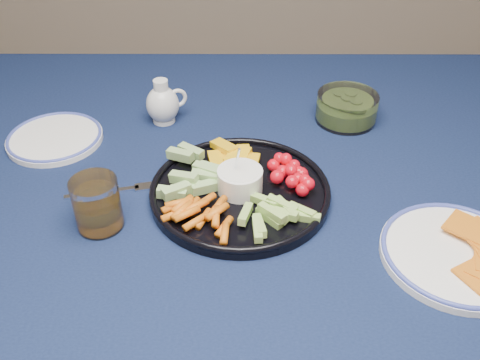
{
  "coord_description": "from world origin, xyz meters",
  "views": [
    {
      "loc": [
        0.02,
        -0.84,
        1.36
      ],
      "look_at": [
        0.02,
        -0.09,
        0.78
      ],
      "focal_mm": 40.0,
      "sensor_mm": 36.0,
      "label": 1
    }
  ],
  "objects_px": {
    "crudite_platter": "(239,188)",
    "creamer_pitcher": "(163,104)",
    "dining_table": "(232,203)",
    "juice_tumbler": "(98,207)",
    "pickle_bowl": "(347,109)",
    "cheese_plate": "(457,252)",
    "side_plate_extra": "(55,138)"
  },
  "relations": [
    {
      "from": "creamer_pitcher",
      "to": "pickle_bowl",
      "type": "height_order",
      "value": "creamer_pitcher"
    },
    {
      "from": "creamer_pitcher",
      "to": "side_plate_extra",
      "type": "relative_size",
      "value": 0.51
    },
    {
      "from": "dining_table",
      "to": "pickle_bowl",
      "type": "distance_m",
      "value": 0.33
    },
    {
      "from": "dining_table",
      "to": "juice_tumbler",
      "type": "bearing_deg",
      "value": -143.37
    },
    {
      "from": "pickle_bowl",
      "to": "side_plate_extra",
      "type": "distance_m",
      "value": 0.63
    },
    {
      "from": "crudite_platter",
      "to": "cheese_plate",
      "type": "bearing_deg",
      "value": -24.05
    },
    {
      "from": "dining_table",
      "to": "side_plate_extra",
      "type": "distance_m",
      "value": 0.4
    },
    {
      "from": "cheese_plate",
      "to": "creamer_pitcher",
      "type": "bearing_deg",
      "value": 140.69
    },
    {
      "from": "cheese_plate",
      "to": "dining_table",
      "type": "bearing_deg",
      "value": 146.24
    },
    {
      "from": "creamer_pitcher",
      "to": "dining_table",
      "type": "bearing_deg",
      "value": -49.56
    },
    {
      "from": "dining_table",
      "to": "juice_tumbler",
      "type": "relative_size",
      "value": 17.85
    },
    {
      "from": "dining_table",
      "to": "juice_tumbler",
      "type": "height_order",
      "value": "juice_tumbler"
    },
    {
      "from": "dining_table",
      "to": "pickle_bowl",
      "type": "xyz_separation_m",
      "value": [
        0.25,
        0.18,
        0.12
      ]
    },
    {
      "from": "crudite_platter",
      "to": "side_plate_extra",
      "type": "bearing_deg",
      "value": 154.74
    },
    {
      "from": "juice_tumbler",
      "to": "side_plate_extra",
      "type": "height_order",
      "value": "juice_tumbler"
    },
    {
      "from": "dining_table",
      "to": "crudite_platter",
      "type": "relative_size",
      "value": 5.08
    },
    {
      "from": "crudite_platter",
      "to": "juice_tumbler",
      "type": "distance_m",
      "value": 0.25
    },
    {
      "from": "crudite_platter",
      "to": "juice_tumbler",
      "type": "bearing_deg",
      "value": -161.53
    },
    {
      "from": "cheese_plate",
      "to": "juice_tumbler",
      "type": "distance_m",
      "value": 0.59
    },
    {
      "from": "cheese_plate",
      "to": "side_plate_extra",
      "type": "distance_m",
      "value": 0.81
    },
    {
      "from": "cheese_plate",
      "to": "crudite_platter",
      "type": "bearing_deg",
      "value": 155.95
    },
    {
      "from": "dining_table",
      "to": "side_plate_extra",
      "type": "height_order",
      "value": "side_plate_extra"
    },
    {
      "from": "crudite_platter",
      "to": "creamer_pitcher",
      "type": "relative_size",
      "value": 3.29
    },
    {
      "from": "creamer_pitcher",
      "to": "cheese_plate",
      "type": "distance_m",
      "value": 0.66
    },
    {
      "from": "crudite_platter",
      "to": "pickle_bowl",
      "type": "height_order",
      "value": "crudite_platter"
    },
    {
      "from": "crudite_platter",
      "to": "side_plate_extra",
      "type": "distance_m",
      "value": 0.43
    },
    {
      "from": "pickle_bowl",
      "to": "cheese_plate",
      "type": "relative_size",
      "value": 0.56
    },
    {
      "from": "juice_tumbler",
      "to": "side_plate_extra",
      "type": "xyz_separation_m",
      "value": [
        -0.15,
        0.26,
        -0.03
      ]
    },
    {
      "from": "juice_tumbler",
      "to": "side_plate_extra",
      "type": "distance_m",
      "value": 0.3
    },
    {
      "from": "pickle_bowl",
      "to": "juice_tumbler",
      "type": "bearing_deg",
      "value": -143.48
    },
    {
      "from": "crudite_platter",
      "to": "creamer_pitcher",
      "type": "distance_m",
      "value": 0.31
    },
    {
      "from": "creamer_pitcher",
      "to": "side_plate_extra",
      "type": "distance_m",
      "value": 0.24
    }
  ]
}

